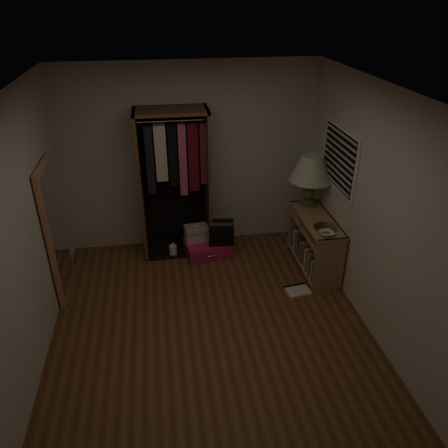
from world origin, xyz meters
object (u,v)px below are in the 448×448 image
at_px(pink_suitcase, 208,248).
at_px(table_lamp, 311,169).
at_px(white_jug, 173,250).
at_px(console_bookshelf, 314,241).
at_px(open_wardrobe, 175,171).
at_px(train_case, 196,233).
at_px(black_bag, 221,231).
at_px(floor_mirror, 56,231).

height_order(pink_suitcase, table_lamp, table_lamp).
bearing_deg(pink_suitcase, white_jug, 165.60).
distance_m(console_bookshelf, open_wardrobe, 2.08).
relative_size(train_case, table_lamp, 0.48).
height_order(console_bookshelf, black_bag, console_bookshelf).
height_order(open_wardrobe, floor_mirror, open_wardrobe).
bearing_deg(train_case, console_bookshelf, -27.38).
relative_size(floor_mirror, train_case, 4.83).
distance_m(floor_mirror, pink_suitcase, 2.09).
height_order(console_bookshelf, pink_suitcase, console_bookshelf).
relative_size(table_lamp, white_jug, 3.87).
bearing_deg(train_case, floor_mirror, -165.83).
bearing_deg(pink_suitcase, open_wardrobe, 141.78).
xyz_separation_m(pink_suitcase, train_case, (-0.15, 0.08, 0.21)).
distance_m(train_case, black_bag, 0.37).
bearing_deg(table_lamp, floor_mirror, -172.88).
relative_size(pink_suitcase, train_case, 2.00).
relative_size(open_wardrobe, floor_mirror, 1.21).
bearing_deg(train_case, table_lamp, -14.76).
relative_size(black_bag, table_lamp, 0.51).
bearing_deg(console_bookshelf, floor_mirror, -179.21).
relative_size(pink_suitcase, white_jug, 3.71).
bearing_deg(white_jug, black_bag, -7.20).
bearing_deg(floor_mirror, open_wardrobe, 27.78).
xyz_separation_m(black_bag, table_lamp, (1.19, -0.11, 0.89)).
distance_m(open_wardrobe, pink_suitcase, 1.20).
xyz_separation_m(console_bookshelf, white_jug, (-1.87, 0.56, -0.31)).
xyz_separation_m(table_lamp, white_jug, (-1.87, 0.20, -1.19)).
bearing_deg(black_bag, floor_mirror, -160.24).
relative_size(black_bag, white_jug, 1.96).
xyz_separation_m(pink_suitcase, table_lamp, (1.38, -0.15, 1.18)).
distance_m(pink_suitcase, white_jug, 0.50).
distance_m(black_bag, table_lamp, 1.49).
relative_size(console_bookshelf, table_lamp, 1.53).
distance_m(pink_suitcase, black_bag, 0.35).
bearing_deg(console_bookshelf, train_case, 158.80).
distance_m(floor_mirror, black_bag, 2.16).
bearing_deg(white_jug, table_lamp, -5.95).
xyz_separation_m(black_bag, white_jug, (-0.68, 0.09, -0.30)).
xyz_separation_m(train_case, table_lamp, (1.53, -0.23, 0.97)).
distance_m(pink_suitcase, table_lamp, 1.82).
bearing_deg(floor_mirror, black_bag, 14.07).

